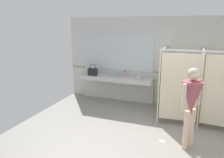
% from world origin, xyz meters
% --- Properties ---
extents(ground_plane, '(7.21, 5.47, 0.10)m').
position_xyz_m(ground_plane, '(0.00, 0.00, -0.05)').
color(ground_plane, gray).
extents(wall_back, '(7.21, 0.12, 2.77)m').
position_xyz_m(wall_back, '(0.00, 2.49, 1.39)').
color(wall_back, silver).
rests_on(wall_back, ground_plane).
extents(wall_back_tile_band, '(7.21, 0.01, 0.06)m').
position_xyz_m(wall_back_tile_band, '(0.00, 2.43, 1.05)').
color(wall_back_tile_band, '#9E937F').
rests_on(wall_back_tile_band, wall_back).
extents(vanity_counter, '(2.52, 0.55, 0.99)m').
position_xyz_m(vanity_counter, '(-1.86, 2.22, 0.64)').
color(vanity_counter, silver).
rests_on(vanity_counter, ground_plane).
extents(mirror_panel, '(2.42, 0.02, 1.25)m').
position_xyz_m(mirror_panel, '(-1.86, 2.42, 1.65)').
color(mirror_panel, silver).
rests_on(mirror_panel, wall_back).
extents(bathroom_stalls, '(2.03, 1.46, 1.96)m').
position_xyz_m(bathroom_stalls, '(0.74, 1.49, 1.02)').
color(bathroom_stalls, beige).
rests_on(bathroom_stalls, ground_plane).
extents(person_standing, '(0.55, 0.55, 1.71)m').
position_xyz_m(person_standing, '(0.54, 0.07, 1.09)').
color(person_standing, beige).
rests_on(person_standing, ground_plane).
extents(handbag, '(0.31, 0.13, 0.39)m').
position_xyz_m(handbag, '(-2.59, 2.00, 1.01)').
color(handbag, black).
rests_on(handbag, vanity_counter).
extents(soap_dispenser, '(0.07, 0.07, 0.19)m').
position_xyz_m(soap_dispenser, '(-1.56, 2.30, 0.95)').
color(soap_dispenser, '#D899B2').
rests_on(soap_dispenser, vanity_counter).
extents(paper_cup, '(0.07, 0.07, 0.10)m').
position_xyz_m(paper_cup, '(-1.03, 2.03, 0.93)').
color(paper_cup, white).
rests_on(paper_cup, vanity_counter).
extents(floor_drain_cover, '(0.14, 0.14, 0.01)m').
position_xyz_m(floor_drain_cover, '(0.01, 0.11, 0.00)').
color(floor_drain_cover, '#B7BABF').
rests_on(floor_drain_cover, ground_plane).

